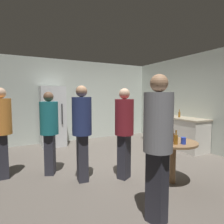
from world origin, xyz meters
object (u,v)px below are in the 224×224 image
at_px(beer_bottle_on_counter, 179,114).
at_px(kettle, 161,113).
at_px(foreground_table, 173,147).
at_px(refrigerator, 53,116).
at_px(plastic_cup_blue, 183,141).
at_px(person_in_orange_shirt, 2,126).
at_px(beer_bottle_brown, 173,137).
at_px(wine_bottle_on_counter, 167,112).
at_px(person_in_gray_shirt, 158,137).
at_px(person_in_navy_shirt, 82,126).
at_px(person_in_teal_shirt, 49,127).
at_px(person_in_maroon_shirt, 124,126).
at_px(beer_bottle_amber, 176,139).

bearing_deg(beer_bottle_on_counter, kettle, 91.69).
bearing_deg(foreground_table, refrigerator, 111.79).
xyz_separation_m(kettle, plastic_cup_blue, (-1.79, -2.57, -0.18)).
bearing_deg(beer_bottle_on_counter, foreground_table, -138.74).
xyz_separation_m(kettle, person_in_orange_shirt, (-4.43, -0.80, 0.00)).
bearing_deg(beer_bottle_brown, wine_bottle_on_counter, 48.72).
height_order(beer_bottle_brown, person_in_gray_shirt, person_in_gray_shirt).
relative_size(beer_bottle_on_counter, person_in_orange_shirt, 0.14).
bearing_deg(refrigerator, person_in_orange_shirt, -122.09).
height_order(beer_bottle_brown, plastic_cup_blue, beer_bottle_brown).
bearing_deg(kettle, beer_bottle_brown, -127.66).
xyz_separation_m(beer_bottle_brown, person_in_navy_shirt, (-1.33, 0.82, 0.17)).
distance_m(kettle, wine_bottle_on_counter, 0.30).
relative_size(kettle, person_in_orange_shirt, 0.15).
height_order(person_in_teal_shirt, person_in_orange_shirt, person_in_orange_shirt).
relative_size(refrigerator, person_in_maroon_shirt, 1.09).
bearing_deg(beer_bottle_brown, person_in_maroon_shirt, 136.68).
distance_m(plastic_cup_blue, person_in_teal_shirt, 2.42).
bearing_deg(foreground_table, beer_bottle_brown, -150.90).
bearing_deg(beer_bottle_on_counter, beer_bottle_amber, -137.66).
xyz_separation_m(person_in_maroon_shirt, person_in_orange_shirt, (-1.98, 1.01, 0.01)).
height_order(beer_bottle_on_counter, person_in_maroon_shirt, person_in_maroon_shirt).
bearing_deg(beer_bottle_on_counter, person_in_gray_shirt, -140.41).
height_order(wine_bottle_on_counter, person_in_orange_shirt, person_in_orange_shirt).
bearing_deg(person_in_navy_shirt, person_in_maroon_shirt, -11.97).
distance_m(person_in_navy_shirt, person_in_gray_shirt, 1.54).
relative_size(foreground_table, person_in_navy_shirt, 0.47).
bearing_deg(plastic_cup_blue, beer_bottle_amber, 161.46).
relative_size(beer_bottle_on_counter, person_in_navy_shirt, 0.14).
height_order(kettle, person_in_teal_shirt, person_in_teal_shirt).
height_order(wine_bottle_on_counter, beer_bottle_amber, wine_bottle_on_counter).
relative_size(person_in_teal_shirt, person_in_orange_shirt, 0.96).
relative_size(beer_bottle_amber, person_in_orange_shirt, 0.14).
bearing_deg(beer_bottle_amber, beer_bottle_on_counter, 42.34).
height_order(beer_bottle_on_counter, person_in_orange_shirt, person_in_orange_shirt).
distance_m(person_in_teal_shirt, person_in_navy_shirt, 0.73).
bearing_deg(person_in_teal_shirt, person_in_navy_shirt, -27.38).
height_order(beer_bottle_on_counter, person_in_gray_shirt, person_in_gray_shirt).
height_order(beer_bottle_amber, beer_bottle_brown, same).
bearing_deg(wine_bottle_on_counter, foreground_table, -130.95).
height_order(refrigerator, person_in_navy_shirt, refrigerator).
bearing_deg(beer_bottle_amber, person_in_gray_shirt, -147.89).
bearing_deg(foreground_table, person_in_teal_shirt, 143.46).
bearing_deg(wine_bottle_on_counter, person_in_gray_shirt, -134.79).
bearing_deg(person_in_teal_shirt, beer_bottle_brown, -14.42).
bearing_deg(beer_bottle_amber, person_in_maroon_shirt, 126.88).
bearing_deg(person_in_teal_shirt, person_in_orange_shirt, -171.38).
relative_size(kettle, foreground_table, 0.30).
bearing_deg(plastic_cup_blue, person_in_orange_shirt, 146.13).
distance_m(beer_bottle_on_counter, person_in_navy_shirt, 3.29).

